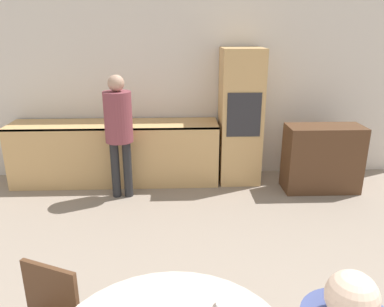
{
  "coord_description": "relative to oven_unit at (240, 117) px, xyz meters",
  "views": [
    {
      "loc": [
        -0.2,
        -0.28,
        2.17
      ],
      "look_at": [
        -0.07,
        2.81,
        1.13
      ],
      "focal_mm": 35.0,
      "sensor_mm": 36.0,
      "label": 1
    }
  ],
  "objects": [
    {
      "name": "kitchen_counter",
      "position": [
        -1.8,
        -0.01,
        -0.5
      ],
      "size": [
        2.94,
        0.6,
        0.89
      ],
      "color": "tan",
      "rests_on": "ground_plane"
    },
    {
      "name": "wall_back",
      "position": [
        -0.7,
        0.34,
        0.34
      ],
      "size": [
        6.83,
        0.05,
        2.6
      ],
      "color": "silver",
      "rests_on": "ground_plane"
    },
    {
      "name": "person_standing",
      "position": [
        -1.65,
        -0.53,
        0.04
      ],
      "size": [
        0.35,
        0.35,
        1.62
      ],
      "color": "#262628",
      "rests_on": "ground_plane"
    },
    {
      "name": "bowl_centre",
      "position": [
        -0.64,
        -3.6,
        -0.16
      ],
      "size": [
        0.15,
        0.15,
        0.04
      ],
      "color": "white",
      "rests_on": "dining_table"
    },
    {
      "name": "oven_unit",
      "position": [
        0.0,
        0.0,
        0.0
      ],
      "size": [
        0.57,
        0.59,
        1.91
      ],
      "color": "tan",
      "rests_on": "ground_plane"
    },
    {
      "name": "sideboard",
      "position": [
        1.09,
        -0.41,
        -0.5
      ],
      "size": [
        1.02,
        0.45,
        0.92
      ],
      "color": "#51331E",
      "rests_on": "ground_plane"
    }
  ]
}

